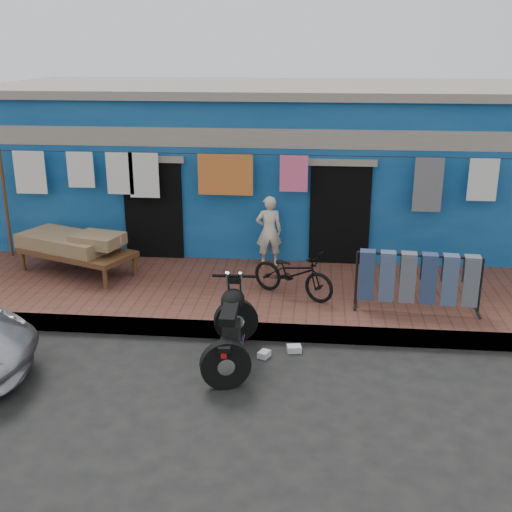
{
  "coord_description": "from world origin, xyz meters",
  "views": [
    {
      "loc": [
        0.92,
        -7.05,
        4.16
      ],
      "look_at": [
        0.0,
        2.0,
        1.15
      ],
      "focal_mm": 45.0,
      "sensor_mm": 36.0,
      "label": 1
    }
  ],
  "objects": [
    {
      "name": "clothesline",
      "position": [
        -0.7,
        4.25,
        1.81
      ],
      "size": [
        10.06,
        0.06,
        2.1
      ],
      "color": "brown",
      "rests_on": "sidewalk"
    },
    {
      "name": "litter_c",
      "position": [
        -0.3,
        0.98,
        0.04
      ],
      "size": [
        0.23,
        0.26,
        0.09
      ],
      "primitive_type": "cube",
      "rotation": [
        0.0,
        0.0,
        1.8
      ],
      "color": "silver",
      "rests_on": "ground"
    },
    {
      "name": "litter_a",
      "position": [
        0.63,
        1.2,
        0.04
      ],
      "size": [
        0.22,
        0.19,
        0.09
      ],
      "primitive_type": "cube",
      "rotation": [
        0.0,
        0.0,
        0.17
      ],
      "color": "silver",
      "rests_on": "ground"
    },
    {
      "name": "curb",
      "position": [
        0.0,
        1.55,
        0.12
      ],
      "size": [
        28.0,
        0.1,
        0.25
      ],
      "primitive_type": "cube",
      "color": "gray",
      "rests_on": "ground"
    },
    {
      "name": "litter_b",
      "position": [
        0.22,
        0.99,
        0.04
      ],
      "size": [
        0.19,
        0.21,
        0.09
      ],
      "primitive_type": "cube",
      "rotation": [
        0.0,
        0.0,
        1.14
      ],
      "color": "silver",
      "rests_on": "ground"
    },
    {
      "name": "sidewalk",
      "position": [
        0.0,
        3.0,
        0.12
      ],
      "size": [
        28.0,
        3.0,
        0.25
      ],
      "primitive_type": "cube",
      "color": "brown",
      "rests_on": "ground"
    },
    {
      "name": "motorcycle",
      "position": [
        -0.22,
        0.78,
        0.56
      ],
      "size": [
        0.72,
        1.76,
        1.11
      ],
      "primitive_type": null,
      "rotation": [
        0.0,
        0.0,
        0.03
      ],
      "color": "black",
      "rests_on": "ground"
    },
    {
      "name": "bicycle",
      "position": [
        0.53,
        2.71,
        0.72
      ],
      "size": [
        1.53,
        1.15,
        0.94
      ],
      "primitive_type": "imported",
      "rotation": [
        0.0,
        0.0,
        1.07
      ],
      "color": "black",
      "rests_on": "sidewalk"
    },
    {
      "name": "building",
      "position": [
        -0.0,
        6.99,
        1.69
      ],
      "size": [
        12.2,
        5.2,
        3.36
      ],
      "color": "navy",
      "rests_on": "ground"
    },
    {
      "name": "seated_person",
      "position": [
        0.02,
        4.2,
        0.91
      ],
      "size": [
        0.53,
        0.4,
        1.32
      ],
      "primitive_type": "imported",
      "rotation": [
        0.0,
        0.0,
        3.33
      ],
      "color": "beige",
      "rests_on": "sidewalk"
    },
    {
      "name": "charpoy",
      "position": [
        -3.35,
        3.44,
        0.62
      ],
      "size": [
        2.91,
        2.58,
        0.73
      ],
      "primitive_type": null,
      "rotation": [
        0.0,
        0.0,
        -0.39
      ],
      "color": "brown",
      "rests_on": "sidewalk"
    },
    {
      "name": "ground",
      "position": [
        0.0,
        0.0,
        0.0
      ],
      "size": [
        80.0,
        80.0,
        0.0
      ],
      "primitive_type": "plane",
      "color": "black",
      "rests_on": "ground"
    },
    {
      "name": "jeans_rack",
      "position": [
        2.45,
        2.34,
        0.72
      ],
      "size": [
        2.01,
        0.68,
        0.94
      ],
      "primitive_type": null,
      "rotation": [
        0.0,
        0.0,
        -0.07
      ],
      "color": "black",
      "rests_on": "sidewalk"
    }
  ]
}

